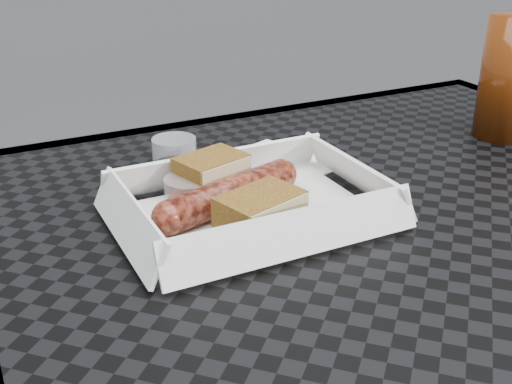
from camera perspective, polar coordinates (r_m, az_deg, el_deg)
patio_table at (r=0.64m, az=14.84°, el=-9.36°), size 0.80×0.80×0.74m
food_tray at (r=0.61m, az=-0.42°, el=-2.05°), size 0.22×0.15×0.00m
bratwurst at (r=0.61m, az=-2.40°, el=-0.23°), size 0.17×0.07×0.03m
bread_near at (r=0.64m, az=-3.98°, el=1.48°), size 0.08×0.06×0.04m
bread_far at (r=0.56m, az=0.38°, el=-1.93°), size 0.08×0.07×0.04m
veg_garnish at (r=0.59m, az=6.24°, el=-2.81°), size 0.03×0.03×0.00m
napkin at (r=0.72m, az=1.28°, el=2.36°), size 0.15×0.15×0.00m
condiment_cup_sauce at (r=0.62m, az=-5.87°, el=-0.05°), size 0.05×0.05×0.03m
condiment_cup_empty at (r=0.73m, az=-7.27°, el=3.63°), size 0.05×0.05×0.03m
drink_glass at (r=0.85m, az=21.61°, el=9.45°), size 0.07×0.07×0.15m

